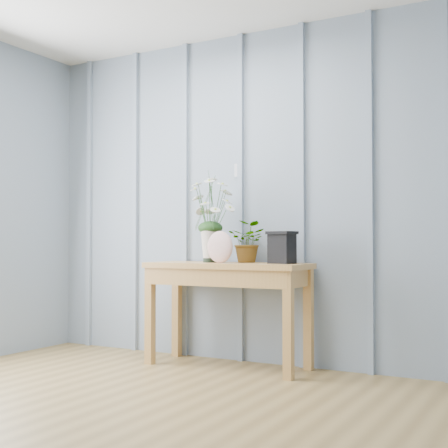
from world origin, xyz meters
The scene contains 6 objects.
room_shell centered at (0.00, 0.92, 1.99)m, with size 4.00×4.50×2.50m.
sideboard centered at (-0.23, 1.99, 0.64)m, with size 1.20×0.45×0.75m.
daisy_vase centered at (-0.38, 2.01, 1.16)m, with size 0.47×0.36×0.66m.
spider_plant centered at (-0.12, 2.12, 0.90)m, with size 0.27×0.24×0.31m, color #153714.
felt_disc_vessel centered at (-0.24, 1.90, 0.86)m, with size 0.23×0.06×0.23m, color #9C5261.
carved_box centered at (0.19, 2.01, 0.87)m, with size 0.21×0.18×0.23m.
Camera 1 is at (1.94, -1.97, 0.90)m, focal length 50.00 mm.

